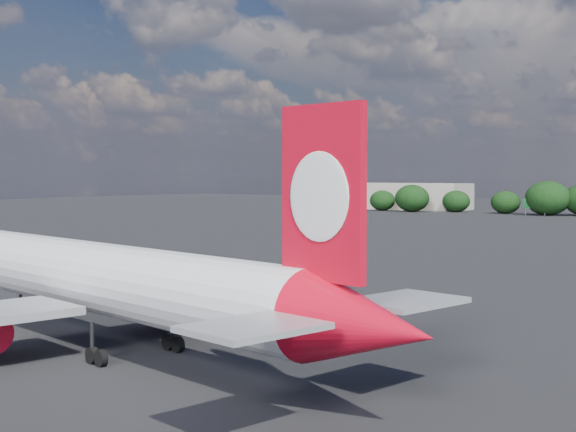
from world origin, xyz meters
The scene contains 4 objects.
ground centered at (0.00, 60.00, 0.00)m, with size 500.00×500.00×0.00m, color black.
qantas_airliner centered at (12.12, 0.92, 4.25)m, with size 42.50×40.64×13.95m.
terminal_building centered at (-65.00, 192.00, 4.00)m, with size 42.00×16.00×8.00m.
highway_sign centered at (-18.00, 176.00, 3.13)m, with size 6.00×0.30×4.50m.
Camera 1 is at (46.63, -32.75, 10.84)m, focal length 50.00 mm.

